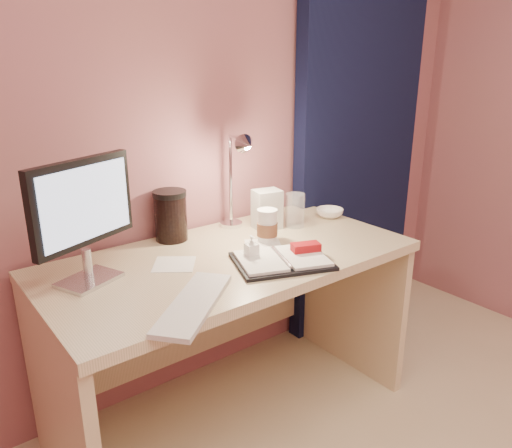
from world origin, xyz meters
TOP-DOWN VIEW (x-y plane):
  - room at (0.95, 1.69)m, footprint 3.50×3.50m
  - desk at (0.00, 1.45)m, footprint 1.40×0.70m
  - monitor at (-0.51, 1.47)m, footprint 0.37×0.20m
  - keyboard at (-0.32, 1.11)m, footprint 0.39×0.36m
  - planner at (0.11, 1.20)m, footprint 0.41×0.36m
  - paper_b at (0.16, 1.38)m, footprint 0.19×0.19m
  - paper_c at (-0.21, 1.43)m, footprint 0.20×0.20m
  - coffee_cup at (0.20, 1.41)m, footprint 0.08×0.08m
  - clear_cup at (0.42, 1.48)m, footprint 0.08×0.08m
  - bowl at (0.64, 1.48)m, footprint 0.16×0.16m
  - lotion_bottle at (0.03, 1.29)m, footprint 0.05×0.05m
  - dark_jar at (-0.09, 1.66)m, footprint 0.13×0.13m
  - product_box at (0.31, 1.54)m, footprint 0.13×0.11m
  - desk_lamp at (0.22, 1.55)m, footprint 0.13×0.26m

SIDE VIEW (x-z plane):
  - desk at x=0.00m, z-range 0.14..0.87m
  - paper_b at x=0.16m, z-range 0.73..0.73m
  - paper_c at x=-0.21m, z-range 0.73..0.73m
  - keyboard at x=-0.32m, z-range 0.73..0.75m
  - planner at x=0.11m, z-range 0.72..0.77m
  - bowl at x=0.64m, z-range 0.73..0.77m
  - lotion_bottle at x=0.03m, z-range 0.73..0.83m
  - coffee_cup at x=0.20m, z-range 0.73..0.86m
  - clear_cup at x=0.42m, z-range 0.73..0.88m
  - product_box at x=0.31m, z-range 0.73..0.90m
  - dark_jar at x=-0.09m, z-range 0.73..0.91m
  - monitor at x=-0.51m, z-range 0.77..1.19m
  - desk_lamp at x=0.22m, z-range 0.78..1.21m
  - room at x=0.95m, z-range -0.61..2.89m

